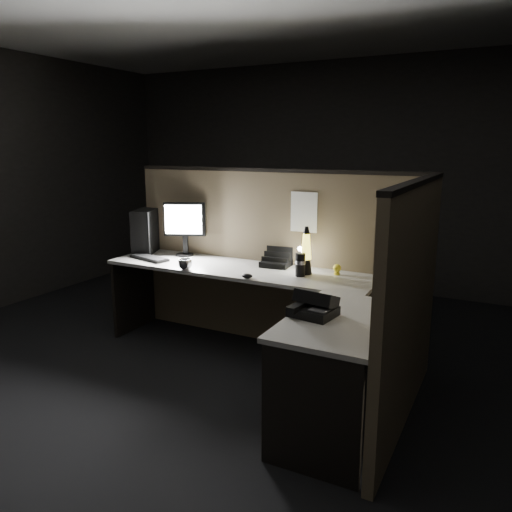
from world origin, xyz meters
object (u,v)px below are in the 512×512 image
at_px(pc_tower, 146,231).
at_px(desk_phone, 313,306).
at_px(monitor, 184,224).
at_px(lava_lamp, 306,254).
at_px(keyboard, 149,258).

height_order(pc_tower, desk_phone, pc_tower).
distance_m(monitor, desk_phone, 1.94).
height_order(monitor, lava_lamp, monitor).
distance_m(monitor, lava_lamp, 1.25).
bearing_deg(keyboard, pc_tower, 146.90).
distance_m(pc_tower, lava_lamp, 1.65).
height_order(pc_tower, lava_lamp, pc_tower).
bearing_deg(desk_phone, keyboard, 166.76).
bearing_deg(pc_tower, monitor, -15.30).
relative_size(lava_lamp, desk_phone, 1.32).
relative_size(pc_tower, monitor, 0.83).
bearing_deg(monitor, keyboard, -146.91).
relative_size(pc_tower, lava_lamp, 1.07).
relative_size(monitor, lava_lamp, 1.30).
bearing_deg(keyboard, desk_phone, -7.97).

